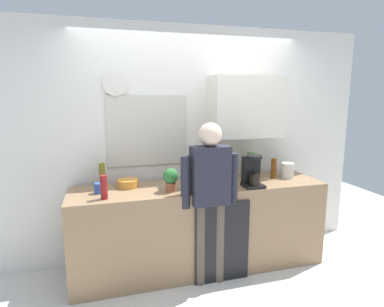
{
  "coord_description": "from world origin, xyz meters",
  "views": [
    {
      "loc": [
        -0.96,
        -2.76,
        1.85
      ],
      "look_at": [
        -0.11,
        0.25,
        1.27
      ],
      "focal_mm": 29.68,
      "sensor_mm": 36.0,
      "label": 1
    }
  ],
  "objects_px": {
    "bottle_clear_soda": "(251,164)",
    "person_at_sink": "(210,191)",
    "cup_yellow_cup": "(232,176)",
    "bottle_red_vinegar": "(104,187)",
    "mixing_bowl": "(128,183)",
    "bottle_amber_beer": "(274,168)",
    "cup_blue_mug": "(99,188)",
    "potted_plant": "(171,178)",
    "coffee_maker": "(252,172)",
    "bottle_dark_sauce": "(215,181)",
    "storage_canister": "(287,170)",
    "bottle_olive_oil": "(102,175)",
    "bottle_green_wine": "(214,172)"
  },
  "relations": [
    {
      "from": "cup_blue_mug",
      "to": "cup_yellow_cup",
      "type": "bearing_deg",
      "value": 4.47
    },
    {
      "from": "bottle_amber_beer",
      "to": "potted_plant",
      "type": "bearing_deg",
      "value": -172.3
    },
    {
      "from": "bottle_amber_beer",
      "to": "potted_plant",
      "type": "distance_m",
      "value": 1.23
    },
    {
      "from": "cup_blue_mug",
      "to": "mixing_bowl",
      "type": "height_order",
      "value": "cup_blue_mug"
    },
    {
      "from": "coffee_maker",
      "to": "bottle_dark_sauce",
      "type": "distance_m",
      "value": 0.41
    },
    {
      "from": "bottle_amber_beer",
      "to": "bottle_red_vinegar",
      "type": "distance_m",
      "value": 1.87
    },
    {
      "from": "cup_yellow_cup",
      "to": "person_at_sink",
      "type": "bearing_deg",
      "value": -134.51
    },
    {
      "from": "coffee_maker",
      "to": "bottle_green_wine",
      "type": "bearing_deg",
      "value": 160.66
    },
    {
      "from": "bottle_olive_oil",
      "to": "mixing_bowl",
      "type": "relative_size",
      "value": 1.14
    },
    {
      "from": "bottle_olive_oil",
      "to": "potted_plant",
      "type": "distance_m",
      "value": 0.73
    },
    {
      "from": "bottle_amber_beer",
      "to": "bottle_red_vinegar",
      "type": "relative_size",
      "value": 1.05
    },
    {
      "from": "bottle_green_wine",
      "to": "person_at_sink",
      "type": "bearing_deg",
      "value": -116.89
    },
    {
      "from": "bottle_dark_sauce",
      "to": "cup_yellow_cup",
      "type": "height_order",
      "value": "bottle_dark_sauce"
    },
    {
      "from": "coffee_maker",
      "to": "cup_yellow_cup",
      "type": "bearing_deg",
      "value": 107.89
    },
    {
      "from": "bottle_dark_sauce",
      "to": "storage_canister",
      "type": "xyz_separation_m",
      "value": [
        0.96,
        0.23,
        -0.01
      ]
    },
    {
      "from": "coffee_maker",
      "to": "cup_yellow_cup",
      "type": "distance_m",
      "value": 0.32
    },
    {
      "from": "bottle_green_wine",
      "to": "storage_canister",
      "type": "xyz_separation_m",
      "value": [
        0.92,
        0.08,
        -0.06
      ]
    },
    {
      "from": "bottle_red_vinegar",
      "to": "bottle_green_wine",
      "type": "relative_size",
      "value": 0.73
    },
    {
      "from": "potted_plant",
      "to": "mixing_bowl",
      "type": "bearing_deg",
      "value": 146.17
    },
    {
      "from": "cup_blue_mug",
      "to": "potted_plant",
      "type": "relative_size",
      "value": 0.43
    },
    {
      "from": "bottle_amber_beer",
      "to": "potted_plant",
      "type": "relative_size",
      "value": 1.0
    },
    {
      "from": "bottle_clear_soda",
      "to": "person_at_sink",
      "type": "bearing_deg",
      "value": -142.98
    },
    {
      "from": "cup_yellow_cup",
      "to": "potted_plant",
      "type": "height_order",
      "value": "potted_plant"
    },
    {
      "from": "cup_blue_mug",
      "to": "person_at_sink",
      "type": "height_order",
      "value": "person_at_sink"
    },
    {
      "from": "bottle_dark_sauce",
      "to": "cup_yellow_cup",
      "type": "xyz_separation_m",
      "value": [
        0.31,
        0.31,
        -0.05
      ]
    },
    {
      "from": "bottle_clear_soda",
      "to": "potted_plant",
      "type": "relative_size",
      "value": 1.22
    },
    {
      "from": "potted_plant",
      "to": "person_at_sink",
      "type": "bearing_deg",
      "value": -27.39
    },
    {
      "from": "bottle_olive_oil",
      "to": "cup_yellow_cup",
      "type": "distance_m",
      "value": 1.4
    },
    {
      "from": "cup_yellow_cup",
      "to": "storage_canister",
      "type": "relative_size",
      "value": 0.5
    },
    {
      "from": "bottle_clear_soda",
      "to": "person_at_sink",
      "type": "distance_m",
      "value": 0.85
    },
    {
      "from": "cup_blue_mug",
      "to": "potted_plant",
      "type": "xyz_separation_m",
      "value": [
        0.68,
        -0.12,
        0.08
      ]
    },
    {
      "from": "storage_canister",
      "to": "person_at_sink",
      "type": "xyz_separation_m",
      "value": [
        -1.05,
        -0.33,
        -0.06
      ]
    },
    {
      "from": "bottle_clear_soda",
      "to": "cup_yellow_cup",
      "type": "relative_size",
      "value": 3.29
    },
    {
      "from": "bottle_green_wine",
      "to": "bottle_clear_soda",
      "type": "relative_size",
      "value": 1.07
    },
    {
      "from": "bottle_amber_beer",
      "to": "mixing_bowl",
      "type": "bearing_deg",
      "value": 176.53
    },
    {
      "from": "bottle_dark_sauce",
      "to": "person_at_sink",
      "type": "bearing_deg",
      "value": -132.67
    },
    {
      "from": "bottle_amber_beer",
      "to": "potted_plant",
      "type": "xyz_separation_m",
      "value": [
        -1.22,
        -0.17,
        0.02
      ]
    },
    {
      "from": "cup_yellow_cup",
      "to": "bottle_dark_sauce",
      "type": "bearing_deg",
      "value": -135.08
    },
    {
      "from": "bottle_olive_oil",
      "to": "bottle_clear_soda",
      "type": "relative_size",
      "value": 0.89
    },
    {
      "from": "bottle_green_wine",
      "to": "bottle_clear_soda",
      "type": "bearing_deg",
      "value": 25.12
    },
    {
      "from": "coffee_maker",
      "to": "cup_blue_mug",
      "type": "relative_size",
      "value": 3.3
    },
    {
      "from": "cup_blue_mug",
      "to": "bottle_dark_sauce",
      "type": "bearing_deg",
      "value": -10.27
    },
    {
      "from": "bottle_clear_soda",
      "to": "cup_blue_mug",
      "type": "xyz_separation_m",
      "value": [
        -1.7,
        -0.21,
        -0.09
      ]
    },
    {
      "from": "bottle_amber_beer",
      "to": "bottle_dark_sauce",
      "type": "height_order",
      "value": "bottle_amber_beer"
    },
    {
      "from": "bottle_clear_soda",
      "to": "cup_blue_mug",
      "type": "relative_size",
      "value": 2.8
    },
    {
      "from": "coffee_maker",
      "to": "bottle_clear_soda",
      "type": "xyz_separation_m",
      "value": [
        0.17,
        0.39,
        -0.01
      ]
    },
    {
      "from": "bottle_amber_beer",
      "to": "bottle_olive_oil",
      "type": "bearing_deg",
      "value": 174.54
    },
    {
      "from": "coffee_maker",
      "to": "bottle_red_vinegar",
      "type": "height_order",
      "value": "coffee_maker"
    },
    {
      "from": "coffee_maker",
      "to": "storage_canister",
      "type": "xyz_separation_m",
      "value": [
        0.55,
        0.21,
        -0.06
      ]
    },
    {
      "from": "bottle_red_vinegar",
      "to": "mixing_bowl",
      "type": "relative_size",
      "value": 1.0
    }
  ]
}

